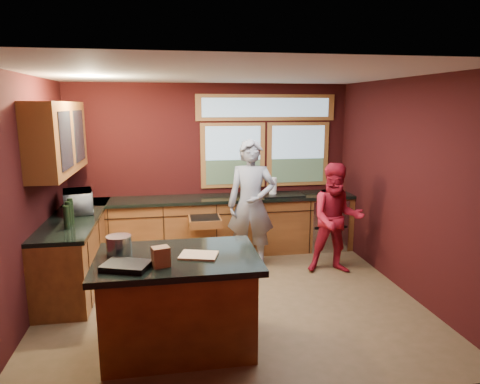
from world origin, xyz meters
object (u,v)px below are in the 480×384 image
object	(u,v)px
person_grey	(251,205)
stock_pot	(119,245)
cutting_board	(199,255)
island	(179,301)
person_red	(336,219)

from	to	relation	value
person_grey	stock_pot	world-z (taller)	person_grey
person_grey	cutting_board	size ratio (longest dim) A/B	5.39
island	person_red	bearing A→B (deg)	34.93
person_red	cutting_board	size ratio (longest dim) A/B	4.50
island	person_grey	size ratio (longest dim) A/B	0.82
cutting_board	person_red	bearing A→B (deg)	38.33
island	cutting_board	world-z (taller)	cutting_board
island	stock_pot	bearing A→B (deg)	164.74
island	person_red	xyz separation A→B (m)	(2.26, 1.58, 0.31)
person_grey	stock_pot	bearing A→B (deg)	-117.78
island	cutting_board	distance (m)	0.52
person_grey	cutting_board	distance (m)	2.22
stock_pot	person_grey	bearing A→B (deg)	47.67
stock_pot	person_red	bearing A→B (deg)	26.93
cutting_board	stock_pot	world-z (taller)	stock_pot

